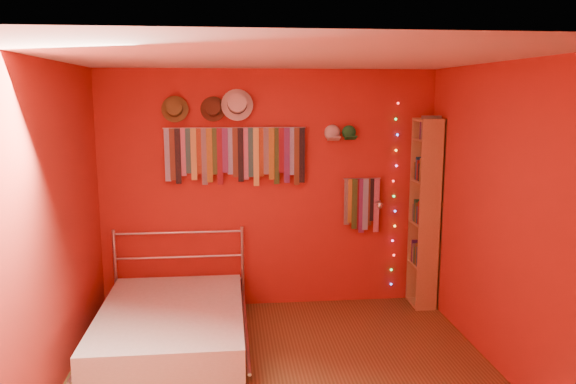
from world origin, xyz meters
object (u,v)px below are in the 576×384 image
object	(u,v)px
bookshelf	(428,212)
bed	(172,327)
reading_lamp	(379,205)
tie_rack	(236,153)

from	to	relation	value
bookshelf	bed	bearing A→B (deg)	-162.72
reading_lamp	bed	world-z (taller)	reading_lamp
bookshelf	bed	distance (m)	2.85
reading_lamp	tie_rack	bearing A→B (deg)	173.78
tie_rack	bed	world-z (taller)	tie_rack
reading_lamp	bed	xyz separation A→B (m)	(-2.07, -0.81, -0.90)
reading_lamp	bed	size ratio (longest dim) A/B	0.16
tie_rack	bookshelf	size ratio (longest dim) A/B	0.72
tie_rack	reading_lamp	world-z (taller)	tie_rack
tie_rack	bookshelf	world-z (taller)	bookshelf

